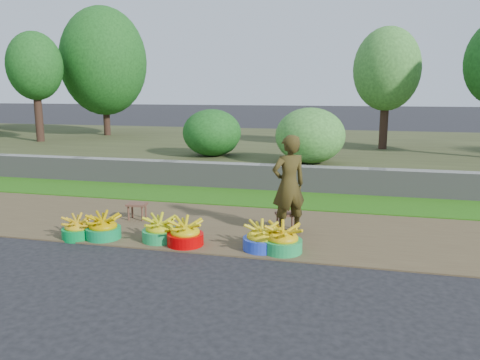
% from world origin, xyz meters
% --- Properties ---
extents(ground_plane, '(120.00, 120.00, 0.00)m').
position_xyz_m(ground_plane, '(0.00, 0.00, 0.00)').
color(ground_plane, black).
rests_on(ground_plane, ground).
extents(dirt_shoulder, '(80.00, 2.50, 0.02)m').
position_xyz_m(dirt_shoulder, '(0.00, 1.25, 0.01)').
color(dirt_shoulder, brown).
rests_on(dirt_shoulder, ground).
extents(grass_verge, '(80.00, 1.50, 0.04)m').
position_xyz_m(grass_verge, '(0.00, 3.25, 0.02)').
color(grass_verge, '#276411').
rests_on(grass_verge, ground).
extents(retaining_wall, '(80.00, 0.35, 0.55)m').
position_xyz_m(retaining_wall, '(0.00, 4.10, 0.28)').
color(retaining_wall, gray).
rests_on(retaining_wall, ground).
extents(earth_bank, '(80.00, 10.00, 0.50)m').
position_xyz_m(earth_bank, '(0.00, 9.00, 0.25)').
color(earth_bank, '#3B3F20').
rests_on(earth_bank, ground).
extents(vegetation, '(37.54, 8.14, 4.45)m').
position_xyz_m(vegetation, '(-4.71, 7.70, 2.66)').
color(vegetation, '#301E15').
rests_on(vegetation, earth_bank).
extents(basin_a, '(0.44, 0.44, 0.33)m').
position_xyz_m(basin_a, '(-2.04, 0.20, 0.15)').
color(basin_a, '#038D38').
rests_on(basin_a, ground).
extents(basin_b, '(0.49, 0.49, 0.37)m').
position_xyz_m(basin_b, '(-1.66, 0.26, 0.16)').
color(basin_b, '#0C8845').
rests_on(basin_b, ground).
extents(basin_c, '(0.49, 0.49, 0.37)m').
position_xyz_m(basin_c, '(-0.84, 0.35, 0.16)').
color(basin_c, green).
rests_on(basin_c, ground).
extents(basin_d, '(0.50, 0.50, 0.37)m').
position_xyz_m(basin_d, '(-0.43, 0.27, 0.17)').
color(basin_d, '#C40002').
rests_on(basin_d, ground).
extents(basin_e, '(0.50, 0.50, 0.37)m').
position_xyz_m(basin_e, '(0.62, 0.33, 0.17)').
color(basin_e, blue).
rests_on(basin_e, ground).
extents(basin_f, '(0.51, 0.51, 0.38)m').
position_xyz_m(basin_f, '(0.90, 0.30, 0.17)').
color(basin_f, green).
rests_on(basin_f, ground).
extents(stool_left, '(0.32, 0.26, 0.27)m').
position_xyz_m(stool_left, '(-1.64, 1.28, 0.23)').
color(stool_left, brown).
rests_on(stool_left, dirt_shoulder).
extents(stool_right, '(0.37, 0.34, 0.27)m').
position_xyz_m(stool_right, '(0.81, 1.26, 0.23)').
color(stool_right, brown).
rests_on(stool_right, dirt_shoulder).
extents(vendor_woman, '(0.63, 0.59, 1.45)m').
position_xyz_m(vendor_woman, '(0.86, 1.12, 0.75)').
color(vendor_woman, black).
rests_on(vendor_woman, dirt_shoulder).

